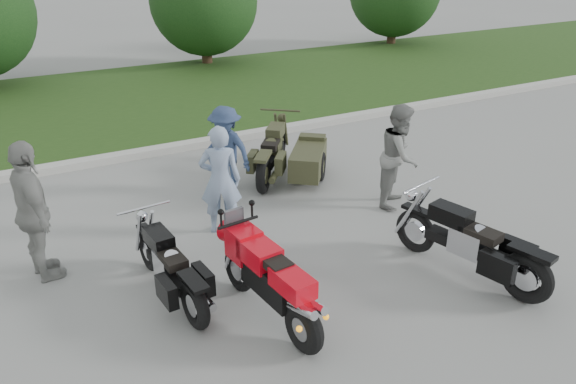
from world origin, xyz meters
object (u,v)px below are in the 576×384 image
person_grey (400,155)px  person_denim (226,150)px  cruiser_sidecar (293,158)px  person_stripe (220,180)px  sportbike_red (270,279)px  person_back (33,213)px  cruiser_right (475,247)px  cruiser_left (172,271)px

person_grey → person_denim: person_grey is taller
cruiser_sidecar → person_stripe: 2.40m
sportbike_red → person_back: 3.28m
sportbike_red → cruiser_right: size_ratio=0.89×
sportbike_red → cruiser_sidecar: size_ratio=0.96×
cruiser_right → person_denim: (-1.85, 4.20, 0.33)m
person_grey → person_denim: (-2.40, 1.86, -0.09)m
person_stripe → person_grey: (3.05, -0.49, 0.01)m
cruiser_left → person_denim: size_ratio=1.34×
cruiser_right → cruiser_sidecar: bearing=82.9°
cruiser_sidecar → person_stripe: (-1.97, -1.30, 0.45)m
person_denim → cruiser_right: bearing=-7.6°
cruiser_right → person_stripe: person_stripe is taller
person_denim → person_back: person_back is taller
cruiser_right → cruiser_left: bearing=144.7°
cruiser_left → person_back: (-1.40, 1.34, 0.56)m
cruiser_left → person_grey: person_grey is taller
cruiser_left → cruiser_right: 4.00m
cruiser_right → sportbike_red: bearing=156.3°
person_back → cruiser_left: bearing=-143.6°
cruiser_left → person_grey: (4.29, 0.91, 0.47)m
cruiser_sidecar → person_denim: bearing=-144.8°
person_back → sportbike_red: bearing=-144.9°
cruiser_left → cruiser_sidecar: size_ratio=0.99×
person_stripe → person_denim: person_stripe is taller
person_grey → person_back: bearing=135.4°
sportbike_red → person_back: size_ratio=1.05×
cruiser_left → cruiser_sidecar: 4.19m
cruiser_sidecar → person_back: (-4.61, -1.36, 0.56)m
cruiser_sidecar → person_denim: (-1.32, 0.07, 0.37)m
sportbike_red → cruiser_sidecar: 4.33m
cruiser_right → person_grey: bearing=62.5°
cruiser_left → person_stripe: 1.92m
cruiser_sidecar → person_back: 4.84m
person_back → person_denim: bearing=-76.4°
person_back → person_grey: bearing=-104.2°
sportbike_red → person_grey: bearing=22.4°
cruiser_left → cruiser_right: cruiser_right is taller
sportbike_red → person_stripe: (0.34, 2.37, 0.29)m
cruiser_right → cruiser_sidecar: (-0.53, 4.13, -0.05)m
person_stripe → cruiser_sidecar: bearing=-122.9°
sportbike_red → cruiser_left: 1.33m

